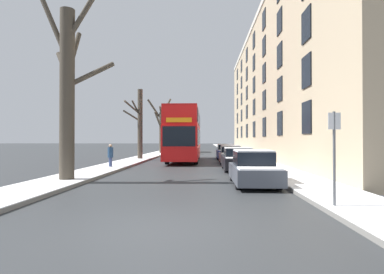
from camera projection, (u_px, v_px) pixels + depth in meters
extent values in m
plane|color=#303335|center=(156.00, 229.00, 6.30)|extent=(320.00, 320.00, 0.00)
cube|color=slate|center=(174.00, 149.00, 59.48)|extent=(2.30, 130.00, 0.13)
cube|color=white|center=(174.00, 149.00, 59.48)|extent=(2.28, 130.00, 0.03)
cube|color=slate|center=(227.00, 149.00, 59.01)|extent=(2.30, 130.00, 0.13)
cube|color=white|center=(227.00, 149.00, 59.01)|extent=(2.28, 130.00, 0.03)
cube|color=tan|center=(296.00, 87.00, 32.63)|extent=(9.00, 45.21, 15.28)
cube|color=black|center=(307.00, 118.00, 15.75)|extent=(0.08, 1.40, 1.71)
cube|color=black|center=(280.00, 124.00, 21.43)|extent=(0.08, 1.40, 1.71)
cube|color=black|center=(264.00, 127.00, 27.11)|extent=(0.08, 1.40, 1.71)
cube|color=black|center=(254.00, 129.00, 32.78)|extent=(0.08, 1.40, 1.71)
cube|color=black|center=(247.00, 131.00, 38.46)|extent=(0.08, 1.40, 1.71)
cube|color=black|center=(242.00, 132.00, 44.14)|extent=(0.08, 1.40, 1.71)
cube|color=black|center=(237.00, 133.00, 49.82)|extent=(0.08, 1.40, 1.71)
cube|color=black|center=(306.00, 71.00, 15.78)|extent=(0.08, 1.40, 1.71)
cube|color=black|center=(280.00, 90.00, 21.45)|extent=(0.08, 1.40, 1.71)
cube|color=black|center=(264.00, 100.00, 27.13)|extent=(0.08, 1.40, 1.71)
cube|color=black|center=(254.00, 107.00, 32.81)|extent=(0.08, 1.40, 1.71)
cube|color=black|center=(247.00, 112.00, 38.49)|extent=(0.08, 1.40, 1.71)
cube|color=black|center=(242.00, 116.00, 44.16)|extent=(0.08, 1.40, 1.71)
cube|color=black|center=(237.00, 118.00, 49.84)|extent=(0.08, 1.40, 1.71)
cube|color=black|center=(306.00, 25.00, 15.80)|extent=(0.08, 1.40, 1.71)
cube|color=black|center=(280.00, 56.00, 21.48)|extent=(0.08, 1.40, 1.71)
cube|color=black|center=(264.00, 73.00, 27.16)|extent=(0.08, 1.40, 1.71)
cube|color=black|center=(254.00, 85.00, 32.83)|extent=(0.08, 1.40, 1.71)
cube|color=black|center=(247.00, 93.00, 38.51)|extent=(0.08, 1.40, 1.71)
cube|color=black|center=(242.00, 99.00, 44.19)|extent=(0.08, 1.40, 1.71)
cube|color=black|center=(237.00, 104.00, 49.87)|extent=(0.08, 1.40, 1.71)
cube|color=black|center=(280.00, 22.00, 21.51)|extent=(0.08, 1.40, 1.71)
cube|color=black|center=(264.00, 46.00, 27.18)|extent=(0.08, 1.40, 1.71)
cube|color=black|center=(254.00, 63.00, 32.86)|extent=(0.08, 1.40, 1.71)
cube|color=black|center=(247.00, 74.00, 38.54)|extent=(0.08, 1.40, 1.71)
cube|color=black|center=(241.00, 83.00, 44.21)|extent=(0.08, 1.40, 1.71)
cube|color=black|center=(237.00, 89.00, 49.89)|extent=(0.08, 1.40, 1.71)
cube|color=black|center=(264.00, 20.00, 27.21)|extent=(0.08, 1.40, 1.71)
cube|color=black|center=(254.00, 40.00, 32.89)|extent=(0.08, 1.40, 1.71)
cube|color=black|center=(247.00, 55.00, 38.56)|extent=(0.08, 1.40, 1.71)
cube|color=black|center=(241.00, 66.00, 44.24)|extent=(0.08, 1.40, 1.71)
cube|color=black|center=(237.00, 74.00, 49.92)|extent=(0.08, 1.40, 1.71)
cube|color=beige|center=(254.00, 23.00, 32.91)|extent=(0.12, 44.30, 0.44)
cylinder|color=#423A30|center=(67.00, 96.00, 13.13)|extent=(0.63, 0.63, 7.63)
cylinder|color=#423A30|center=(54.00, 27.00, 13.34)|extent=(1.60, 0.55, 3.02)
cylinder|color=#423A30|center=(73.00, 54.00, 13.75)|extent=(0.23, 1.40, 2.38)
cylinder|color=#423A30|center=(84.00, 12.00, 13.08)|extent=(1.76, 0.34, 2.53)
cylinder|color=#423A30|center=(91.00, 74.00, 13.72)|extent=(1.88, 1.49, 1.46)
cylinder|color=#423A30|center=(63.00, 64.00, 13.63)|extent=(1.12, 1.19, 1.36)
cylinder|color=#423A30|center=(140.00, 125.00, 27.80)|extent=(0.46, 0.46, 6.60)
cylinder|color=#423A30|center=(132.00, 116.00, 27.73)|extent=(1.62, 0.40, 1.09)
cylinder|color=#423A30|center=(132.00, 108.00, 27.12)|extent=(1.27, 1.61, 1.20)
cylinder|color=#423A30|center=(136.00, 108.00, 27.60)|extent=(0.85, 0.66, 1.51)
cylinder|color=#423A30|center=(140.00, 109.00, 27.40)|extent=(0.42, 0.99, 1.68)
cylinder|color=#423A30|center=(162.00, 133.00, 40.62)|extent=(0.73, 0.73, 5.62)
cylinder|color=#423A30|center=(155.00, 110.00, 40.57)|extent=(2.12, 0.53, 2.96)
cylinder|color=#423A30|center=(158.00, 121.00, 40.06)|extent=(1.08, 1.51, 2.49)
cylinder|color=#423A30|center=(166.00, 108.00, 41.20)|extent=(1.37, 1.46, 2.61)
cylinder|color=#423A30|center=(161.00, 113.00, 39.84)|extent=(0.27, 1.80, 1.62)
cylinder|color=#423A30|center=(173.00, 133.00, 55.48)|extent=(0.49, 0.49, 6.22)
cylinder|color=#423A30|center=(174.00, 121.00, 56.10)|extent=(0.30, 1.33, 1.29)
cylinder|color=#423A30|center=(176.00, 124.00, 55.51)|extent=(1.28, 0.25, 1.43)
cylinder|color=#423A30|center=(168.00, 117.00, 56.08)|extent=(2.45, 1.22, 1.89)
cube|color=red|center=(185.00, 143.00, 26.48)|extent=(2.57, 11.31, 2.58)
cube|color=red|center=(185.00, 120.00, 26.50)|extent=(2.51, 11.09, 1.41)
cube|color=#B31212|center=(185.00, 112.00, 26.51)|extent=(2.51, 11.09, 0.12)
cube|color=black|center=(185.00, 137.00, 26.49)|extent=(2.60, 9.95, 1.34)
cube|color=black|center=(185.00, 119.00, 26.50)|extent=(2.60, 9.95, 1.07)
cube|color=black|center=(179.00, 136.00, 20.85)|extent=(2.31, 0.06, 1.41)
cube|color=orange|center=(179.00, 120.00, 20.86)|extent=(1.80, 0.05, 0.32)
cylinder|color=black|center=(167.00, 158.00, 23.13)|extent=(0.30, 0.98, 0.98)
cylinder|color=black|center=(196.00, 158.00, 23.03)|extent=(0.30, 0.98, 0.98)
cylinder|color=black|center=(176.00, 154.00, 29.68)|extent=(0.30, 0.98, 0.98)
cylinder|color=black|center=(198.00, 154.00, 29.58)|extent=(0.30, 0.98, 0.98)
cube|color=#474C56|center=(253.00, 173.00, 12.46)|extent=(1.74, 4.00, 0.62)
cube|color=black|center=(253.00, 158.00, 12.62)|extent=(1.50, 2.00, 0.60)
cube|color=white|center=(253.00, 151.00, 12.63)|extent=(1.47, 1.90, 0.07)
cube|color=white|center=(260.00, 168.00, 11.04)|extent=(1.57, 1.04, 0.05)
cylinder|color=black|center=(238.00, 181.00, 11.29)|extent=(0.20, 0.60, 0.60)
cylinder|color=black|center=(279.00, 182.00, 11.22)|extent=(0.20, 0.60, 0.60)
cylinder|color=black|center=(232.00, 174.00, 13.69)|extent=(0.20, 0.60, 0.60)
cylinder|color=black|center=(266.00, 174.00, 13.62)|extent=(0.20, 0.60, 0.60)
cube|color=black|center=(238.00, 162.00, 18.38)|extent=(1.83, 4.11, 0.66)
cube|color=black|center=(238.00, 153.00, 18.55)|extent=(1.57, 2.06, 0.52)
cube|color=white|center=(238.00, 148.00, 18.55)|extent=(1.54, 1.95, 0.05)
cube|color=white|center=(241.00, 158.00, 16.92)|extent=(1.65, 1.07, 0.04)
cylinder|color=black|center=(226.00, 167.00, 17.18)|extent=(0.20, 0.60, 0.60)
cylinder|color=black|center=(254.00, 167.00, 17.11)|extent=(0.20, 0.60, 0.60)
cylinder|color=black|center=(224.00, 164.00, 19.64)|extent=(0.20, 0.60, 0.60)
cylinder|color=black|center=(248.00, 164.00, 19.57)|extent=(0.20, 0.60, 0.60)
cube|color=#9EA3AD|center=(230.00, 157.00, 23.90)|extent=(1.72, 3.98, 0.65)
cube|color=black|center=(230.00, 150.00, 24.07)|extent=(1.48, 1.99, 0.54)
cube|color=white|center=(230.00, 146.00, 24.07)|extent=(1.45, 1.89, 0.10)
cube|color=white|center=(232.00, 153.00, 22.50)|extent=(1.55, 1.04, 0.08)
cylinder|color=black|center=(222.00, 160.00, 22.75)|extent=(0.20, 0.64, 0.64)
cylinder|color=black|center=(242.00, 160.00, 22.68)|extent=(0.20, 0.64, 0.64)
cylinder|color=black|center=(220.00, 158.00, 25.13)|extent=(0.20, 0.64, 0.64)
cylinder|color=black|center=(238.00, 159.00, 25.06)|extent=(0.20, 0.64, 0.64)
cube|color=navy|center=(226.00, 154.00, 29.63)|extent=(1.77, 4.42, 0.72)
cube|color=black|center=(225.00, 147.00, 29.81)|extent=(1.52, 2.21, 0.52)
cube|color=white|center=(225.00, 144.00, 29.81)|extent=(1.49, 2.10, 0.07)
cube|color=white|center=(227.00, 150.00, 28.06)|extent=(1.59, 1.15, 0.06)
cylinder|color=black|center=(218.00, 156.00, 28.33)|extent=(0.20, 0.64, 0.64)
cylinder|color=black|center=(235.00, 156.00, 28.26)|extent=(0.20, 0.64, 0.64)
cylinder|color=black|center=(217.00, 155.00, 30.98)|extent=(0.20, 0.64, 0.64)
cylinder|color=black|center=(232.00, 155.00, 30.91)|extent=(0.20, 0.64, 0.64)
cube|color=white|center=(193.00, 145.00, 46.30)|extent=(1.94, 5.18, 1.92)
cube|color=black|center=(192.00, 142.00, 43.74)|extent=(1.71, 0.06, 0.85)
cylinder|color=black|center=(186.00, 150.00, 44.68)|extent=(0.22, 0.68, 0.68)
cylinder|color=black|center=(198.00, 150.00, 44.60)|extent=(0.22, 0.68, 0.68)
cylinder|color=black|center=(188.00, 150.00, 47.99)|extent=(0.22, 0.68, 0.68)
cylinder|color=black|center=(198.00, 150.00, 47.91)|extent=(0.22, 0.68, 0.68)
cylinder|color=navy|center=(111.00, 163.00, 19.18)|extent=(0.17, 0.17, 0.75)
cylinder|color=navy|center=(110.00, 163.00, 19.31)|extent=(0.17, 0.17, 0.75)
cylinder|color=navy|center=(110.00, 152.00, 19.25)|extent=(0.35, 0.35, 0.65)
sphere|color=tan|center=(110.00, 146.00, 19.26)|extent=(0.21, 0.21, 0.21)
cylinder|color=#4C4F54|center=(334.00, 161.00, 7.81)|extent=(0.07, 0.07, 2.61)
cube|color=silver|center=(334.00, 121.00, 7.80)|extent=(0.32, 0.02, 0.44)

